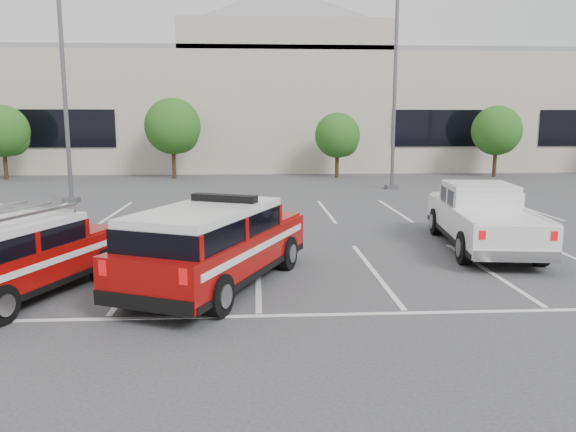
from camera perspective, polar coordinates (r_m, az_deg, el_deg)
The scene contains 12 objects.
ground at distance 13.00m, azimuth -3.06°, elevation -5.88°, with size 120.00×120.00×0.00m, color #3A3A3D.
stall_markings at distance 17.38m, azimuth -3.14°, elevation -1.89°, with size 23.00×15.00×0.01m, color silver.
convention_building at distance 44.41m, azimuth -3.09°, elevation 11.23°, with size 60.00×16.99×13.20m.
tree_left at distance 37.64m, azimuth -26.83°, elevation 7.54°, with size 3.07×3.07×4.42m.
tree_mid_left at distance 34.92m, azimuth -11.47°, elevation 8.74°, with size 3.37×3.37×4.85m.
tree_mid_right at distance 34.96m, azimuth 5.17°, elevation 8.01°, with size 2.77×2.77×3.99m.
tree_right at distance 37.74m, azimuth 20.53°, elevation 7.97°, with size 3.07×3.07×4.42m.
light_pole_left at distance 25.84m, azimuth -21.82°, elevation 12.76°, with size 0.90×0.60×10.24m.
light_pole_mid at distance 29.43m, azimuth 10.80°, elevation 12.80°, with size 0.90×0.60×10.24m.
fire_chief_suv at distance 11.91m, azimuth -7.39°, elevation -3.51°, with size 4.00×5.78×1.92m.
white_pickup at distance 16.35m, azimuth 19.12°, elevation -0.69°, with size 2.66×5.89×1.75m.
ladder_suv at distance 12.35m, azimuth -25.75°, elevation -4.27°, with size 3.22×4.87×1.79m.
Camera 1 is at (-0.03, -12.53, 3.48)m, focal length 35.00 mm.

